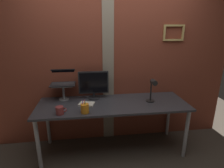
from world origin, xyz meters
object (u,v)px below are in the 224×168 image
at_px(coffee_mug, 60,110).
at_px(desk_lamp, 152,88).
at_px(monitor, 94,84).
at_px(laptop, 63,80).
at_px(pen_cup, 85,108).

bearing_deg(coffee_mug, desk_lamp, 8.94).
xyz_separation_m(monitor, coffee_mug, (-0.43, -0.47, -0.18)).
relative_size(laptop, coffee_mug, 2.61).
bearing_deg(monitor, coffee_mug, -132.21).
distance_m(monitor, laptop, 0.44).
bearing_deg(laptop, pen_cup, -60.02).
distance_m(monitor, pen_cup, 0.52).
height_order(laptop, desk_lamp, laptop).
bearing_deg(desk_lamp, monitor, 160.63).
height_order(monitor, pen_cup, monitor).
height_order(monitor, laptop, laptop).
relative_size(pen_cup, coffee_mug, 1.29).
relative_size(desk_lamp, pen_cup, 2.02).
relative_size(monitor, coffee_mug, 3.26).
xyz_separation_m(monitor, desk_lamp, (0.79, -0.28, -0.01)).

